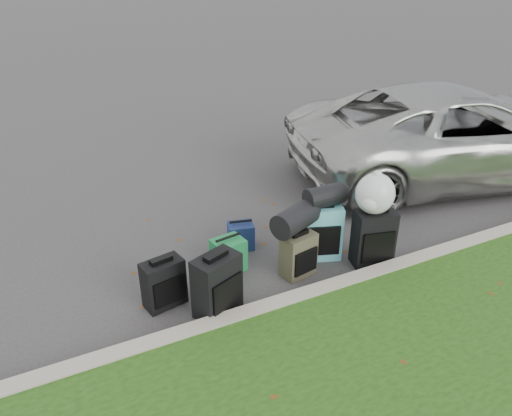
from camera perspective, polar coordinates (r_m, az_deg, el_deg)
name	(u,v)px	position (r m, az deg, el deg)	size (l,w,h in m)	color
ground	(271,254)	(6.04, 1.70, -5.22)	(120.00, 120.00, 0.00)	#383535
curb	(316,294)	(5.30, 6.82, -9.79)	(120.00, 0.18, 0.15)	#9E937F
suv	(457,133)	(8.42, 21.98, 7.96)	(2.39, 5.18, 1.44)	#B7B7B2
suitcase_small_black	(164,283)	(5.19, -10.51, -8.46)	(0.41, 0.23, 0.52)	black
suitcase_large_black_left	(217,286)	(4.97, -4.48, -8.86)	(0.46, 0.27, 0.66)	black
suitcase_olive	(298,255)	(5.56, 4.86, -5.33)	(0.37, 0.23, 0.51)	#383525
suitcase_teal	(321,232)	(5.87, 7.40, -2.71)	(0.47, 0.28, 0.67)	teal
suitcase_large_black_right	(373,238)	(5.85, 13.25, -3.36)	(0.45, 0.27, 0.67)	black
tote_green	(229,255)	(5.66, -3.15, -5.40)	(0.34, 0.27, 0.39)	#1B7C3E
tote_navy	(241,236)	(6.08, -1.75, -3.20)	(0.30, 0.24, 0.32)	navy
duffel_left	(295,219)	(5.43, 4.48, -1.29)	(0.29, 0.29, 0.54)	black
duffel_right	(324,196)	(5.66, 7.82, 1.33)	(0.25, 0.25, 0.44)	black
trash_bag	(375,194)	(5.59, 13.47, 1.60)	(0.44, 0.44, 0.44)	white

